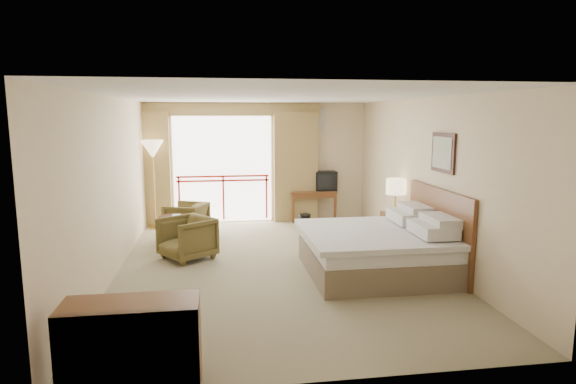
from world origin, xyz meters
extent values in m
plane|color=gray|center=(0.00, 0.00, 0.00)|extent=(7.00, 7.00, 0.00)
plane|color=white|center=(0.00, 0.00, 2.70)|extent=(7.00, 7.00, 0.00)
plane|color=beige|center=(0.00, 3.50, 1.35)|extent=(5.00, 0.00, 5.00)
plane|color=beige|center=(0.00, -3.50, 1.35)|extent=(5.00, 0.00, 5.00)
plane|color=beige|center=(-2.50, 0.00, 1.35)|extent=(0.00, 7.00, 7.00)
plane|color=beige|center=(2.50, 0.00, 1.35)|extent=(0.00, 7.00, 7.00)
plane|color=white|center=(-0.80, 3.48, 1.20)|extent=(2.40, 0.00, 2.40)
cube|color=#B01D0F|center=(-0.80, 3.46, 0.95)|extent=(2.09, 0.03, 0.04)
cube|color=#B01D0F|center=(-0.80, 3.46, 1.05)|extent=(2.09, 0.03, 0.04)
cube|color=#B01D0F|center=(-1.79, 3.46, 0.55)|extent=(0.04, 0.03, 1.00)
cube|color=#B01D0F|center=(-0.80, 3.46, 0.55)|extent=(0.04, 0.03, 1.00)
cube|color=#B01D0F|center=(0.19, 3.46, 0.55)|extent=(0.04, 0.03, 1.00)
cube|color=olive|center=(-2.45, 3.35, 1.25)|extent=(1.00, 0.26, 2.50)
cube|color=olive|center=(0.85, 3.35, 1.25)|extent=(1.00, 0.26, 2.50)
cube|color=olive|center=(-0.80, 3.38, 2.55)|extent=(4.40, 0.22, 0.28)
cube|color=silver|center=(1.30, 3.47, 2.35)|extent=(0.50, 0.04, 0.50)
cube|color=brown|center=(1.45, -0.60, 0.20)|extent=(2.05, 2.00, 0.40)
cube|color=silver|center=(1.45, -0.60, 0.50)|extent=(2.01, 1.96, 0.22)
cube|color=silver|center=(1.40, -0.60, 0.63)|extent=(2.09, 2.06, 0.08)
cube|color=silver|center=(2.15, -1.05, 0.78)|extent=(0.50, 0.75, 0.18)
cube|color=silver|center=(2.15, -0.15, 0.78)|extent=(0.50, 0.75, 0.18)
cube|color=silver|center=(2.28, -1.05, 0.90)|extent=(0.40, 0.70, 0.14)
cube|color=silver|center=(2.28, -0.15, 0.90)|extent=(0.40, 0.70, 0.14)
cube|color=#58301A|center=(2.46, -0.60, 0.65)|extent=(0.06, 2.10, 1.30)
cube|color=black|center=(2.48, -0.60, 1.85)|extent=(0.03, 0.72, 0.60)
cube|color=silver|center=(2.46, -0.60, 1.85)|extent=(0.01, 0.60, 0.48)
cube|color=#58301A|center=(2.34, 0.89, 0.31)|extent=(0.43, 0.52, 0.62)
cylinder|color=tan|center=(2.34, 0.94, 0.66)|extent=(0.14, 0.14, 0.04)
cylinder|color=tan|center=(2.34, 0.94, 0.84)|extent=(0.03, 0.03, 0.37)
cylinder|color=#FFE5B2|center=(2.34, 0.94, 1.11)|extent=(0.35, 0.35, 0.29)
cube|color=black|center=(2.29, 0.74, 0.65)|extent=(0.17, 0.14, 0.07)
cube|color=#58301A|center=(1.25, 3.34, 0.68)|extent=(1.07, 0.52, 0.04)
cube|color=#58301A|center=(0.76, 3.12, 0.33)|extent=(0.05, 0.05, 0.66)
cube|color=#58301A|center=(1.74, 3.12, 0.33)|extent=(0.05, 0.05, 0.66)
cube|color=#58301A|center=(0.76, 3.56, 0.33)|extent=(0.05, 0.05, 0.66)
cube|color=#58301A|center=(1.74, 3.56, 0.33)|extent=(0.05, 0.05, 0.66)
cube|color=#58301A|center=(1.25, 3.56, 0.40)|extent=(0.98, 0.03, 0.49)
cube|color=#58301A|center=(1.25, 3.11, 0.61)|extent=(0.98, 0.03, 0.11)
cube|color=black|center=(1.55, 3.34, 0.92)|extent=(0.49, 0.38, 0.45)
cube|color=black|center=(1.55, 3.15, 0.92)|extent=(0.45, 0.02, 0.36)
cylinder|color=black|center=(0.90, 3.34, 0.82)|extent=(0.14, 0.14, 0.24)
cylinder|color=white|center=(1.05, 3.29, 0.74)|extent=(0.08, 0.08, 0.09)
cylinder|color=black|center=(0.91, 2.48, 0.16)|extent=(0.33, 0.33, 0.32)
imported|color=#4A3E1C|center=(-1.57, 2.25, 0.00)|extent=(0.97, 0.96, 0.67)
imported|color=#4A3E1C|center=(-1.46, 0.60, 0.00)|extent=(1.09, 1.08, 0.72)
cylinder|color=black|center=(-1.78, 1.57, 0.53)|extent=(0.50, 0.50, 0.04)
cylinder|color=black|center=(-1.78, 1.57, 0.27)|extent=(0.06, 0.06, 0.50)
cylinder|color=black|center=(-1.78, 1.57, 0.02)|extent=(0.36, 0.36, 0.03)
imported|color=white|center=(-1.78, 1.57, 0.55)|extent=(0.16, 0.21, 0.02)
cylinder|color=tan|center=(-2.28, 3.03, 0.02)|extent=(0.31, 0.31, 0.03)
cylinder|color=tan|center=(-2.28, 3.03, 0.83)|extent=(0.03, 0.03, 1.65)
cone|color=#FFE5B2|center=(-2.28, 3.03, 1.71)|extent=(0.48, 0.48, 0.39)
cube|color=#58301A|center=(-1.71, -3.33, 0.40)|extent=(1.19, 0.50, 0.79)
cube|color=black|center=(-1.71, -3.57, 0.40)|extent=(1.09, 0.02, 0.69)
camera|label=1|loc=(-0.93, -7.48, 2.40)|focal=30.00mm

